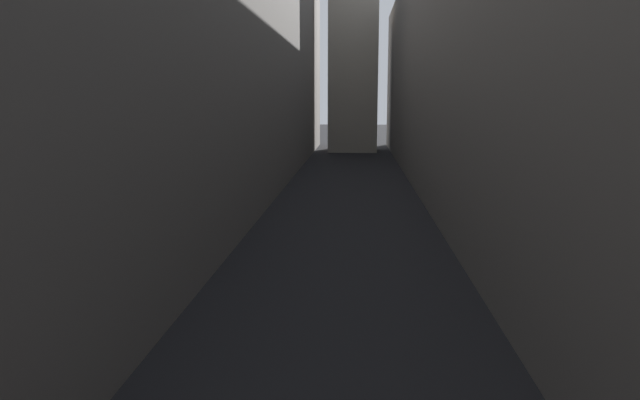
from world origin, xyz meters
The scene contains 3 objects.
ground_plane centered at (0.00, 48.00, 0.00)m, with size 264.00×264.00×0.00m, color black.
building_block_left centered at (-12.83, 50.00, 12.13)m, with size 14.66×108.00×24.25m, color slate.
building_block_right centered at (11.60, 50.00, 10.15)m, with size 12.20×108.00×20.30m, color slate.
Camera 1 is at (0.67, 7.75, 7.51)m, focal length 32.51 mm.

